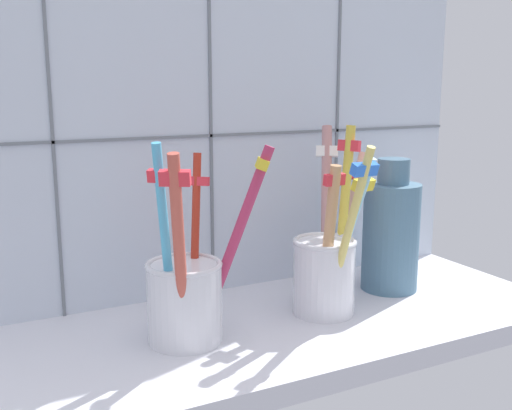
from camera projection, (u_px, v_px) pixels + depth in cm
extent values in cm
cube|color=silver|center=(258.00, 335.00, 57.34)|extent=(64.00, 22.00, 2.00)
cube|color=silver|center=(207.00, 104.00, 63.54)|extent=(64.00, 2.00, 45.00)
cube|color=slate|center=(51.00, 107.00, 55.44)|extent=(0.30, 0.20, 45.00)
cube|color=slate|center=(211.00, 104.00, 62.58)|extent=(0.30, 0.20, 45.00)
cube|color=slate|center=(338.00, 102.00, 69.72)|extent=(0.30, 0.20, 45.00)
cube|color=slate|center=(211.00, 136.00, 63.23)|extent=(64.00, 0.20, 0.30)
cylinder|color=silver|center=(183.00, 301.00, 53.58)|extent=(6.63, 6.63, 7.06)
torus|color=silver|center=(182.00, 263.00, 52.88)|extent=(6.80, 6.80, 0.50)
cylinder|color=#4EB7E3|center=(166.00, 247.00, 50.12)|extent=(3.01, 3.53, 17.79)
cube|color=#E5333F|center=(159.00, 176.00, 47.92)|extent=(2.02, 1.85, 1.10)
cylinder|color=#B33057|center=(234.00, 242.00, 53.21)|extent=(6.98, 3.47, 17.18)
cube|color=yellow|center=(262.00, 164.00, 52.07)|extent=(1.74, 2.11, 1.17)
cylinder|color=#C05142|center=(180.00, 256.00, 48.66)|extent=(2.90, 4.01, 17.18)
cube|color=#E5333F|center=(175.00, 178.00, 46.25)|extent=(2.59, 2.08, 1.30)
cylinder|color=#B32E1C|center=(195.00, 242.00, 54.46)|extent=(2.49, 2.75, 16.18)
cube|color=#E5333F|center=(197.00, 181.00, 54.07)|extent=(2.22, 2.04, 0.89)
cylinder|color=silver|center=(321.00, 276.00, 60.11)|extent=(6.13, 6.13, 7.37)
torus|color=silver|center=(322.00, 240.00, 59.38)|extent=(6.32, 6.32, 0.50)
cylinder|color=tan|center=(326.00, 213.00, 62.82)|extent=(4.49, 6.46, 18.07)
cube|color=white|center=(327.00, 151.00, 63.49)|extent=(2.52, 2.10, 1.28)
cylinder|color=#D4A099|center=(347.00, 228.00, 62.17)|extent=(6.74, 3.81, 15.41)
cube|color=#E5333F|center=(359.00, 175.00, 62.64)|extent=(1.85, 2.40, 1.21)
cylinder|color=#93D2ED|center=(347.00, 238.00, 56.80)|extent=(2.16, 6.08, 15.91)
cube|color=yellow|center=(363.00, 185.00, 54.46)|extent=(2.52, 1.63, 1.26)
cylinder|color=gold|center=(343.00, 215.00, 61.14)|extent=(3.30, 2.38, 18.19)
cube|color=#E5333F|center=(349.00, 146.00, 60.42)|extent=(1.78, 2.38, 1.19)
cylinder|color=#E1CD68|center=(347.00, 235.00, 55.31)|extent=(0.93, 6.63, 17.15)
cube|color=blue|center=(364.00, 169.00, 52.19)|extent=(2.51, 1.19, 1.26)
cylinder|color=tan|center=(328.00, 242.00, 57.18)|extent=(1.24, 2.83, 14.95)
cube|color=#E5333F|center=(334.00, 180.00, 55.41)|extent=(2.19, 0.86, 1.13)
cylinder|color=slate|center=(391.00, 237.00, 66.33)|extent=(6.18, 6.18, 11.89)
cylinder|color=slate|center=(394.00, 171.00, 64.88)|extent=(3.46, 3.46, 2.77)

